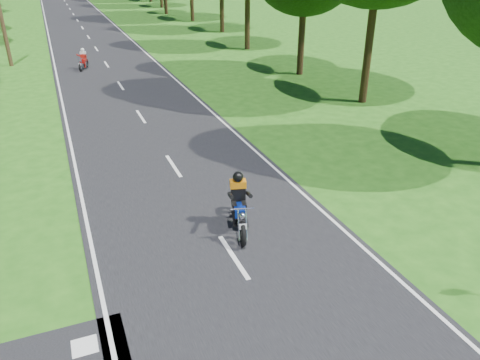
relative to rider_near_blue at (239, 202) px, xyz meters
name	(u,v)px	position (x,y,z in m)	size (l,w,h in m)	color
ground	(266,307)	(-0.63, -3.21, -0.84)	(160.00, 160.00, 0.00)	#205513
main_road	(77,20)	(-0.63, 46.79, -0.83)	(7.00, 140.00, 0.02)	black
road_markings	(78,22)	(-0.77, 44.92, -0.82)	(7.40, 140.00, 0.01)	silver
rider_near_blue	(239,202)	(0.00, 0.00, 0.00)	(0.66, 1.98, 1.65)	navy
rider_far_red	(83,59)	(-2.18, 21.80, -0.15)	(0.54, 1.61, 1.34)	#B9110E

